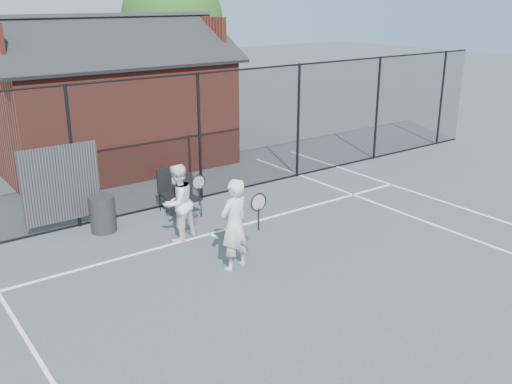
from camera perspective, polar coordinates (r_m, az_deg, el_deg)
ground at (r=9.56m, az=5.04°, el=-9.94°), size 80.00×80.00×0.00m
court_lines at (r=8.75m, az=10.87°, el=-13.16°), size 11.02×18.00×0.01m
fence at (r=12.81m, az=-10.68°, el=4.36°), size 22.04×3.00×3.00m
clubhouse at (r=16.68m, az=-14.29°, el=8.03°), size 6.50×4.36×4.19m
tree_right at (r=23.53m, az=-8.37°, el=16.60°), size 3.97×3.97×5.70m
player_front at (r=9.96m, az=-2.17°, el=-3.27°), size 0.78×0.61×1.67m
player_back at (r=11.30m, az=-7.82°, el=-1.05°), size 0.91×0.80×1.54m
chair_left at (r=12.53m, az=-6.72°, el=-0.50°), size 0.48×0.50×0.91m
chair_right at (r=12.86m, az=-8.53°, el=0.05°), size 0.50×0.52×0.97m
waste_bin at (r=12.11m, az=-15.07°, el=-2.13°), size 0.59×0.59×0.76m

